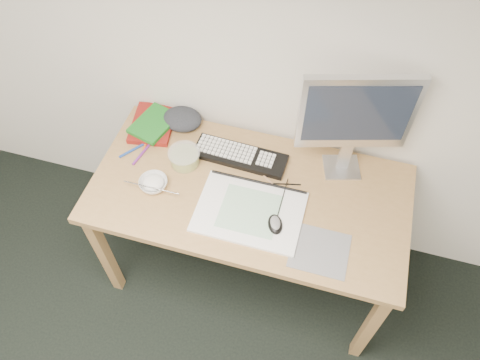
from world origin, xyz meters
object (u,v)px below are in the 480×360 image
object	(u,v)px
sketchpad	(250,212)
monitor	(356,116)
rice_bowl	(154,184)
keyboard	(240,156)
desk	(249,202)

from	to	relation	value
sketchpad	monitor	world-z (taller)	monitor
sketchpad	rice_bowl	size ratio (longest dim) A/B	3.57
sketchpad	monitor	xyz separation A→B (m)	(0.34, 0.35, 0.33)
keyboard	rice_bowl	bearing A→B (deg)	-138.48
rice_bowl	desk	bearing A→B (deg)	12.23
monitor	sketchpad	bearing A→B (deg)	-150.62
sketchpad	keyboard	size ratio (longest dim) A/B	1.04
desk	sketchpad	bearing A→B (deg)	-73.92
desk	rice_bowl	bearing A→B (deg)	-167.77
rice_bowl	monitor	bearing A→B (deg)	23.00
sketchpad	rice_bowl	distance (m)	0.44
monitor	rice_bowl	distance (m)	0.91
sketchpad	rice_bowl	world-z (taller)	rice_bowl
desk	sketchpad	size ratio (longest dim) A/B	3.11
monitor	rice_bowl	world-z (taller)	monitor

